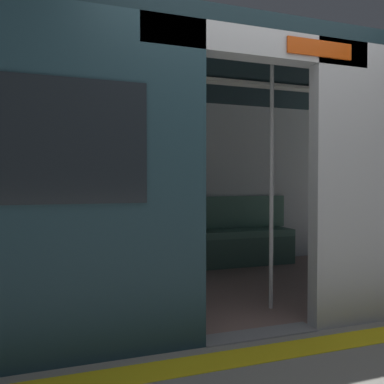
{
  "coord_description": "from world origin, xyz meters",
  "views": [
    {
      "loc": [
        1.4,
        2.55,
        1.13
      ],
      "look_at": [
        0.1,
        -1.25,
        1.03
      ],
      "focal_mm": 36.58,
      "sensor_mm": 36.0,
      "label": 1
    }
  ],
  "objects_px": {
    "person_seated": "(157,217)",
    "grab_pole_far": "(271,185)",
    "bench_seat": "(175,242)",
    "book": "(128,233)",
    "handbag": "(191,225)",
    "train_car": "(198,142)",
    "grab_pole_door": "(191,186)"
  },
  "relations": [
    {
      "from": "person_seated",
      "to": "grab_pole_far",
      "type": "relative_size",
      "value": 0.55
    },
    {
      "from": "bench_seat",
      "to": "book",
      "type": "distance_m",
      "value": 0.59
    },
    {
      "from": "bench_seat",
      "to": "handbag",
      "type": "relative_size",
      "value": 12.96
    },
    {
      "from": "bench_seat",
      "to": "person_seated",
      "type": "xyz_separation_m",
      "value": [
        0.24,
        0.05,
        0.33
      ]
    },
    {
      "from": "handbag",
      "to": "book",
      "type": "distance_m",
      "value": 0.82
    },
    {
      "from": "book",
      "to": "grab_pole_far",
      "type": "height_order",
      "value": "grab_pole_far"
    },
    {
      "from": "person_seated",
      "to": "book",
      "type": "xyz_separation_m",
      "value": [
        0.34,
        -0.12,
        -0.2
      ]
    },
    {
      "from": "train_car",
      "to": "handbag",
      "type": "relative_size",
      "value": 24.62
    },
    {
      "from": "train_car",
      "to": "bench_seat",
      "type": "relative_size",
      "value": 1.9
    },
    {
      "from": "grab_pole_door",
      "to": "book",
      "type": "bearing_deg",
      "value": -84.31
    },
    {
      "from": "bench_seat",
      "to": "person_seated",
      "type": "distance_m",
      "value": 0.41
    },
    {
      "from": "bench_seat",
      "to": "handbag",
      "type": "xyz_separation_m",
      "value": [
        -0.24,
        -0.07,
        0.2
      ]
    },
    {
      "from": "handbag",
      "to": "grab_pole_far",
      "type": "distance_m",
      "value": 1.88
    },
    {
      "from": "person_seated",
      "to": "grab_pole_door",
      "type": "xyz_separation_m",
      "value": [
        0.15,
        1.76,
        0.41
      ]
    },
    {
      "from": "grab_pole_door",
      "to": "handbag",
      "type": "bearing_deg",
      "value": -108.6
    },
    {
      "from": "train_car",
      "to": "handbag",
      "type": "bearing_deg",
      "value": -105.16
    },
    {
      "from": "train_car",
      "to": "handbag",
      "type": "distance_m",
      "value": 1.5
    },
    {
      "from": "handbag",
      "to": "grab_pole_door",
      "type": "distance_m",
      "value": 2.06
    },
    {
      "from": "handbag",
      "to": "grab_pole_door",
      "type": "xyz_separation_m",
      "value": [
        0.63,
        1.88,
        0.54
      ]
    },
    {
      "from": "bench_seat",
      "to": "book",
      "type": "bearing_deg",
      "value": -6.39
    },
    {
      "from": "book",
      "to": "grab_pole_door",
      "type": "distance_m",
      "value": 1.98
    },
    {
      "from": "person_seated",
      "to": "handbag",
      "type": "distance_m",
      "value": 0.51
    },
    {
      "from": "train_car",
      "to": "grab_pole_door",
      "type": "xyz_separation_m",
      "value": [
        0.34,
        0.78,
        -0.44
      ]
    },
    {
      "from": "person_seated",
      "to": "grab_pole_door",
      "type": "relative_size",
      "value": 0.55
    },
    {
      "from": "handbag",
      "to": "grab_pole_far",
      "type": "xyz_separation_m",
      "value": [
        -0.15,
        1.79,
        0.54
      ]
    },
    {
      "from": "grab_pole_far",
      "to": "handbag",
      "type": "bearing_deg",
      "value": -85.3
    },
    {
      "from": "train_car",
      "to": "handbag",
      "type": "height_order",
      "value": "train_car"
    },
    {
      "from": "grab_pole_door",
      "to": "grab_pole_far",
      "type": "distance_m",
      "value": 0.79
    },
    {
      "from": "train_car",
      "to": "grab_pole_far",
      "type": "bearing_deg",
      "value": 122.68
    },
    {
      "from": "handbag",
      "to": "grab_pole_far",
      "type": "height_order",
      "value": "grab_pole_far"
    },
    {
      "from": "bench_seat",
      "to": "handbag",
      "type": "distance_m",
      "value": 0.32
    },
    {
      "from": "handbag",
      "to": "train_car",
      "type": "bearing_deg",
      "value": 74.84
    }
  ]
}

